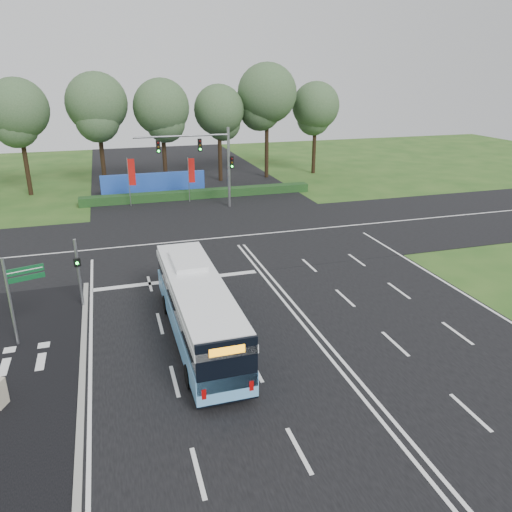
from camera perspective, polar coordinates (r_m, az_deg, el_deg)
The scene contains 14 objects.
ground at distance 26.17m, azimuth 3.63°, elevation -5.79°, with size 120.00×120.00×0.00m, color #254D19.
road_main at distance 26.17m, azimuth 3.63°, elevation -5.76°, with size 20.00×120.00×0.04m, color black.
road_cross at distance 36.81m, azimuth -2.85°, elevation 2.19°, with size 120.00×14.00×0.05m, color black.
bike_path at distance 22.56m, azimuth -25.40°, elevation -12.52°, with size 5.00×18.00×0.06m, color black.
kerb_strip at distance 22.23m, azimuth -19.20°, elevation -11.99°, with size 0.25×18.00×0.12m, color gray.
city_bus at distance 22.54m, azimuth -6.66°, elevation -5.98°, with size 2.42×10.96×3.14m.
pedestrian_signal at distance 26.79m, azimuth -19.62°, elevation -1.63°, with size 0.35×0.43×3.71m.
street_sign at distance 24.05m, azimuth -25.65°, elevation -3.51°, with size 1.57×0.55×4.18m.
banner_flag_left at distance 45.93m, azimuth -14.10°, elevation 8.96°, with size 0.64×0.16×4.38m.
banner_flag_mid at distance 46.67m, azimuth -7.45°, elevation 9.39°, with size 0.61×0.08×4.14m.
traffic_light_gantry at distance 43.84m, azimuth -5.47°, elevation 11.34°, with size 8.41×0.28×7.00m.
hedge at distance 48.49m, azimuth -6.51°, elevation 7.04°, with size 22.00×1.20×0.80m, color #143818.
blue_hoarding at distance 50.23m, azimuth -11.61°, elevation 8.05°, with size 10.00×0.30×2.20m, color blue.
eucalyptus_row at distance 54.09m, azimuth -11.59°, elevation 16.63°, with size 42.60×8.01×12.42m.
Camera 1 is at (-8.36, -21.93, 11.58)m, focal length 35.00 mm.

